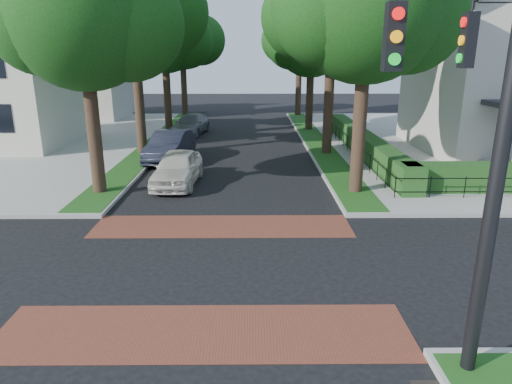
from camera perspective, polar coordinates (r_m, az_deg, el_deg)
ground at (r=13.22m, az=-5.09°, el=-9.28°), size 120.00×120.00×0.00m
crosswalk_far at (r=16.14m, az=-4.21°, el=-4.27°), size 9.00×2.20×0.01m
crosswalk_near at (r=10.45m, az=-6.51°, el=-16.99°), size 9.00×2.20×0.01m
grass_strip_ne at (r=31.74m, az=7.46°, el=6.44°), size 1.60×29.80×0.02m
grass_strip_nw at (r=32.10m, az=-12.14°, el=6.32°), size 1.60×29.80×0.02m
tree_right_near at (r=19.68m, az=13.89°, el=21.69°), size 7.75×6.67×10.66m
tree_right_mid at (r=27.54m, az=9.71°, el=21.15°), size 8.25×7.09×11.22m
tree_right_far at (r=36.35m, az=7.08°, el=18.44°), size 7.25×6.23×9.74m
tree_right_back at (r=45.31m, az=5.59°, el=18.59°), size 7.50×6.45×10.20m
tree_left_near at (r=20.18m, az=-20.41°, el=20.01°), size 7.50×6.45×10.20m
tree_left_mid at (r=27.95m, az=-14.86°, el=21.52°), size 8.00×6.88×11.48m
tree_left_far at (r=36.64m, az=-11.21°, el=18.58°), size 7.00×6.02×9.86m
tree_left_back at (r=45.55m, az=-9.08°, el=18.64°), size 7.75×6.66×10.44m
hedge_main_road at (r=28.09m, az=13.29°, el=6.01°), size 1.00×18.00×1.20m
fence_main_road at (r=27.94m, az=11.67°, el=5.74°), size 0.06×18.00×0.90m
house_left_far at (r=46.85m, az=-21.90°, el=14.73°), size 10.00×9.00×10.14m
traffic_signal at (r=8.41m, az=26.83°, el=7.57°), size 2.17×2.00×8.00m
parked_car_front at (r=21.32m, az=-9.80°, el=2.98°), size 2.10×4.74×1.58m
parked_car_middle at (r=26.33m, az=-10.70°, el=5.66°), size 2.34×5.26×1.68m
parked_car_rear at (r=35.10m, az=-8.17°, el=8.34°), size 2.76×5.27×1.46m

